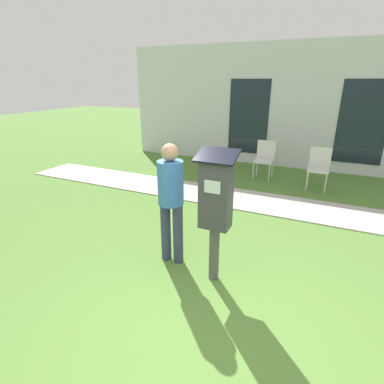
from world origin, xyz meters
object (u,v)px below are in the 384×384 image
person_standing (171,196)px  outdoor_chair_middle (319,165)px  parking_meter (216,201)px  outdoor_chair_left (265,156)px

person_standing → outdoor_chair_middle: person_standing is taller
outdoor_chair_middle → parking_meter: bearing=-124.2°
parking_meter → outdoor_chair_left: size_ratio=1.77×
outdoor_chair_left → outdoor_chair_middle: size_ratio=1.00×
parking_meter → outdoor_chair_left: 4.35m
person_standing → outdoor_chair_left: size_ratio=1.76×
parking_meter → person_standing: 0.66m
outdoor_chair_left → outdoor_chair_middle: bearing=-21.1°
outdoor_chair_left → person_standing: bearing=-102.5°
outdoor_chair_left → outdoor_chair_middle: 1.28m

